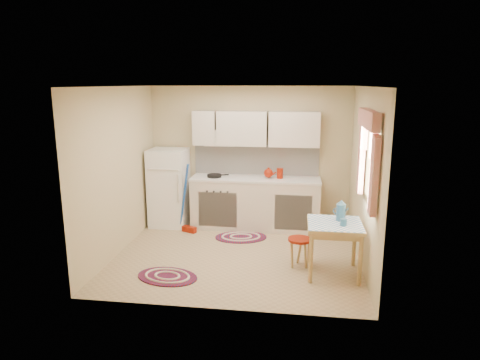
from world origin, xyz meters
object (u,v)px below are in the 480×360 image
(table, at_px, (334,249))
(stool, at_px, (299,252))
(base_cabinets, at_px, (255,204))
(fridge, at_px, (169,188))

(table, distance_m, stool, 0.51)
(table, bearing_deg, stool, 159.07)
(base_cabinets, xyz_separation_m, stool, (0.78, -1.59, -0.23))
(fridge, bearing_deg, stool, -33.23)
(fridge, relative_size, stool, 3.33)
(base_cabinets, distance_m, table, 2.16)
(fridge, relative_size, table, 1.94)
(fridge, relative_size, base_cabinets, 0.62)
(table, relative_size, stool, 1.71)
(stool, bearing_deg, fridge, 146.77)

